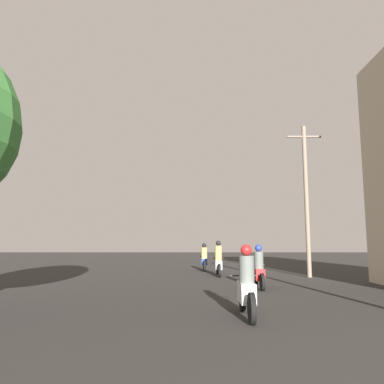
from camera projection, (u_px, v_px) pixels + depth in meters
motorcycle_white at (246, 288)px, 7.87m from camera, size 0.60×2.03×1.52m
motorcycle_red at (259, 271)px, 12.83m from camera, size 0.60×1.98×1.48m
motorcycle_silver at (218, 262)px, 17.55m from camera, size 0.60×2.05×1.64m
motorcycle_blue at (204, 260)px, 20.65m from camera, size 0.60×2.02×1.51m
utility_pole_far at (306, 196)px, 17.26m from camera, size 1.60×0.20×7.00m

